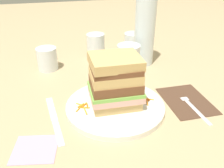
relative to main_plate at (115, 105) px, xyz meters
name	(u,v)px	position (x,y,z in m)	size (l,w,h in m)	color
ground_plane	(110,110)	(-0.01, 0.00, -0.01)	(3.00, 3.00, 0.00)	tan
main_plate	(115,105)	(0.00, 0.00, 0.00)	(0.25, 0.25, 0.01)	white
sandwich	(115,81)	(0.00, 0.00, 0.07)	(0.13, 0.10, 0.13)	tan
carrot_shred_0	(81,105)	(-0.09, 0.01, 0.01)	(0.00, 0.00, 0.02)	orange
carrot_shred_1	(85,109)	(-0.08, -0.01, 0.01)	(0.00, 0.00, 0.02)	orange
carrot_shred_2	(85,111)	(-0.08, -0.02, 0.01)	(0.00, 0.00, 0.03)	orange
carrot_shred_3	(84,105)	(-0.08, 0.01, 0.01)	(0.00, 0.00, 0.02)	orange
carrot_shred_4	(87,106)	(-0.07, 0.00, 0.01)	(0.00, 0.00, 0.02)	orange
carrot_shred_5	(79,108)	(-0.09, 0.00, 0.01)	(0.00, 0.00, 0.03)	orange
carrot_shred_6	(80,104)	(-0.09, 0.01, 0.01)	(0.00, 0.00, 0.02)	orange
carrot_shred_7	(143,99)	(0.08, 0.00, 0.01)	(0.00, 0.00, 0.03)	orange
carrot_shred_8	(136,98)	(0.06, 0.01, 0.01)	(0.00, 0.00, 0.02)	orange
carrot_shred_9	(147,102)	(0.08, -0.02, 0.01)	(0.00, 0.00, 0.02)	orange
carrot_shred_10	(138,102)	(0.06, -0.01, 0.01)	(0.00, 0.00, 0.02)	orange
carrot_shred_11	(146,100)	(0.08, -0.01, 0.01)	(0.00, 0.00, 0.02)	orange
carrot_shred_12	(142,102)	(0.07, -0.01, 0.01)	(0.00, 0.00, 0.03)	orange
carrot_shred_13	(149,98)	(0.09, 0.00, 0.01)	(0.00, 0.00, 0.03)	orange
napkin_dark	(186,100)	(0.20, -0.01, -0.01)	(0.12, 0.16, 0.00)	#4C3323
fork	(191,104)	(0.20, -0.04, 0.00)	(0.02, 0.17, 0.00)	silver
knife	(55,120)	(-0.15, -0.02, -0.01)	(0.04, 0.20, 0.00)	silver
juice_glass	(128,60)	(0.10, 0.20, 0.03)	(0.07, 0.07, 0.09)	white
water_bottle	(145,24)	(0.17, 0.25, 0.13)	(0.07, 0.07, 0.31)	silver
empty_tumbler_0	(96,46)	(0.01, 0.35, 0.04)	(0.07, 0.07, 0.09)	silver
empty_tumbler_1	(47,59)	(-0.16, 0.28, 0.03)	(0.07, 0.07, 0.08)	silver
empty_tumbler_2	(133,42)	(0.17, 0.38, 0.03)	(0.07, 0.07, 0.07)	silver
napkin_pink	(35,149)	(-0.20, -0.11, -0.01)	(0.09, 0.08, 0.00)	pink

